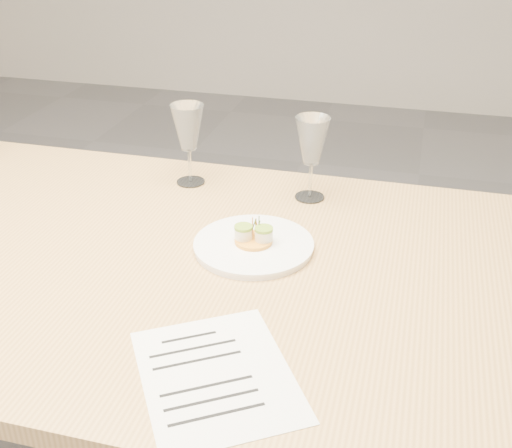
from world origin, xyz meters
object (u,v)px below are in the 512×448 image
(wine_glass_2, at_px, (188,129))
(wine_glass_3, at_px, (312,143))
(dinner_plate, at_px, (254,244))
(recipe_sheet, at_px, (216,375))
(dining_table, at_px, (107,273))

(wine_glass_2, bearing_deg, wine_glass_3, -1.83)
(dinner_plate, height_order, wine_glass_3, wine_glass_3)
(wine_glass_2, bearing_deg, dinner_plate, -49.26)
(recipe_sheet, height_order, wine_glass_3, wine_glass_3)
(recipe_sheet, distance_m, wine_glass_2, 0.76)
(wine_glass_2, xyz_separation_m, wine_glass_3, (0.32, -0.01, -0.00))
(dining_table, xyz_separation_m, dinner_plate, (0.32, 0.08, 0.08))
(dinner_plate, bearing_deg, wine_glass_3, 75.97)
(dinner_plate, relative_size, wine_glass_3, 1.24)
(dinner_plate, bearing_deg, recipe_sheet, -83.60)
(dinner_plate, bearing_deg, wine_glass_2, 130.74)
(dining_table, height_order, wine_glass_3, wine_glass_3)
(recipe_sheet, relative_size, wine_glass_3, 1.80)
(dining_table, distance_m, dinner_plate, 0.34)
(dinner_plate, xyz_separation_m, wine_glass_2, (-0.25, 0.29, 0.14))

